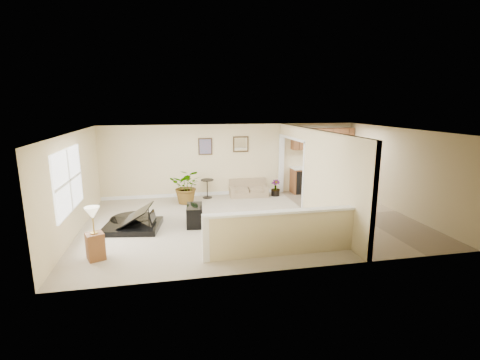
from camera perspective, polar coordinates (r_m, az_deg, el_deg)
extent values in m
plane|color=tan|center=(9.75, 1.87, -6.68)|extent=(9.00, 9.00, 0.00)
cube|color=beige|center=(12.31, -1.27, 3.33)|extent=(9.00, 0.04, 2.50)
cube|color=beige|center=(6.63, 7.87, -4.70)|extent=(9.00, 0.04, 2.50)
cube|color=beige|center=(9.49, -25.59, -0.62)|extent=(0.04, 6.00, 2.50)
cube|color=beige|center=(11.32, 24.71, 1.39)|extent=(0.04, 6.00, 2.50)
cube|color=white|center=(9.25, 1.98, 8.13)|extent=(9.00, 6.00, 0.04)
cube|color=tan|center=(10.88, 18.32, -5.26)|extent=(2.70, 6.00, 0.01)
cube|color=beige|center=(8.92, 15.06, -0.58)|extent=(0.12, 3.60, 2.50)
cube|color=beige|center=(11.48, 8.77, 7.81)|extent=(0.12, 2.35, 0.40)
cube|color=beige|center=(7.55, 7.04, -8.74)|extent=(3.30, 0.12, 0.95)
cube|color=white|center=(7.39, 7.14, -5.19)|extent=(3.40, 0.22, 0.05)
cube|color=white|center=(7.22, -5.67, -9.50)|extent=(0.14, 0.14, 1.00)
cube|color=white|center=(8.97, -26.37, -0.07)|extent=(0.05, 2.15, 1.45)
cube|color=#3A2915|center=(12.09, -5.71, 5.50)|extent=(0.48, 0.03, 0.58)
cube|color=#8A5877|center=(12.07, -5.71, 5.49)|extent=(0.40, 0.01, 0.50)
cube|color=#3A2915|center=(12.27, 0.13, 5.90)|extent=(0.55, 0.03, 0.55)
cube|color=white|center=(12.25, 0.15, 5.89)|extent=(0.46, 0.01, 0.46)
cube|color=brown|center=(13.16, 13.28, 0.04)|extent=(2.30, 0.60, 0.90)
cube|color=silver|center=(13.07, 13.38, 2.06)|extent=(2.36, 0.65, 0.04)
cube|color=black|center=(12.85, 10.04, -0.20)|extent=(0.60, 0.60, 0.84)
cube|color=brown|center=(13.04, 13.39, 6.61)|extent=(2.30, 0.35, 0.75)
cube|color=black|center=(9.33, -17.44, -3.44)|extent=(1.54, 1.38, 0.29)
cylinder|color=black|center=(9.85, -17.96, -2.66)|extent=(1.18, 1.18, 0.29)
cube|color=white|center=(9.28, -12.40, -3.48)|extent=(0.35, 0.97, 0.02)
cube|color=black|center=(9.37, -18.06, -1.79)|extent=(1.24, 1.24, 0.64)
cube|color=black|center=(9.42, -7.45, -5.76)|extent=(0.48, 0.84, 0.54)
cube|color=tan|center=(12.29, 1.37, -1.75)|extent=(1.37, 0.84, 0.37)
cube|color=tan|center=(12.47, 1.10, 0.25)|extent=(1.33, 0.27, 0.39)
cube|color=tan|center=(12.12, -1.30, -0.72)|extent=(0.21, 0.76, 0.14)
cube|color=tan|center=(12.37, 4.01, -0.48)|extent=(0.21, 0.76, 0.14)
cylinder|color=black|center=(12.11, -5.36, -2.86)|extent=(0.32, 0.32, 0.03)
cylinder|color=black|center=(12.03, -5.39, -1.44)|extent=(0.03, 0.03, 0.63)
cylinder|color=black|center=(11.96, -5.42, 0.02)|extent=(0.45, 0.45, 0.03)
cylinder|color=black|center=(11.53, -8.61, -3.21)|extent=(0.33, 0.33, 0.23)
imported|color=#174C18|center=(11.42, -8.68, -1.01)|extent=(1.23, 1.13, 1.14)
cylinder|color=black|center=(12.37, 5.82, -2.10)|extent=(0.30, 0.30, 0.21)
imported|color=#174C18|center=(12.33, 5.84, -1.28)|extent=(0.42, 0.42, 0.58)
cube|color=brown|center=(7.95, -22.64, -10.00)|extent=(0.44, 0.44, 0.57)
cylinder|color=#B08D3A|center=(7.84, -22.82, -7.99)|extent=(0.15, 0.15, 0.02)
cylinder|color=#B08D3A|center=(7.78, -22.94, -6.67)|extent=(0.03, 0.03, 0.38)
cone|color=#F3E8C6|center=(7.71, -23.09, -4.99)|extent=(0.31, 0.31, 0.25)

